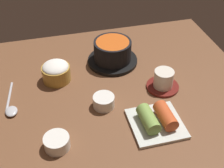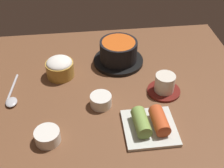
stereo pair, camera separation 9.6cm
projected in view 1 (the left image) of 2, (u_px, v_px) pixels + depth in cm
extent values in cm
cube|color=brown|center=(105.00, 90.00, 99.38)|extent=(100.00, 76.00, 2.00)
cylinder|color=black|center=(113.00, 60.00, 109.88)|extent=(18.35, 18.35, 1.29)
cylinder|color=black|center=(113.00, 51.00, 107.07)|extent=(13.57, 13.57, 7.49)
cylinder|color=#D15619|center=(113.00, 42.00, 104.86)|extent=(11.94, 11.94, 0.60)
cylinder|color=#B78C38|center=(56.00, 74.00, 100.45)|extent=(9.59, 9.59, 5.41)
ellipsoid|color=white|center=(55.00, 67.00, 98.72)|extent=(8.82, 8.82, 3.36)
cylinder|color=maroon|center=(162.00, 86.00, 98.78)|extent=(10.81, 10.81, 0.80)
cylinder|color=silver|center=(164.00, 79.00, 96.63)|extent=(6.43, 6.43, 5.90)
cylinder|color=#C6D18C|center=(164.00, 72.00, 94.93)|extent=(5.46, 5.46, 0.40)
cylinder|color=white|center=(104.00, 101.00, 91.00)|extent=(6.68, 6.68, 3.78)
cylinder|color=brown|center=(104.00, 98.00, 89.98)|extent=(5.47, 5.47, 0.50)
cube|color=silver|center=(156.00, 124.00, 85.81)|extent=(14.90, 14.90, 1.00)
cylinder|color=#7A9E47|center=(148.00, 119.00, 83.64)|extent=(4.66, 9.14, 4.22)
cylinder|color=#C64C23|center=(166.00, 116.00, 84.63)|extent=(4.55, 9.09, 4.22)
cylinder|color=white|center=(57.00, 142.00, 78.84)|extent=(7.01, 7.01, 3.66)
cylinder|color=#B73323|center=(56.00, 139.00, 77.86)|extent=(5.75, 5.75, 0.50)
cylinder|color=#B7B7BC|center=(9.00, 97.00, 94.71)|extent=(2.42, 14.30, 0.80)
ellipsoid|color=#B7B7BC|center=(11.00, 111.00, 89.37)|extent=(3.60, 4.68, 1.26)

